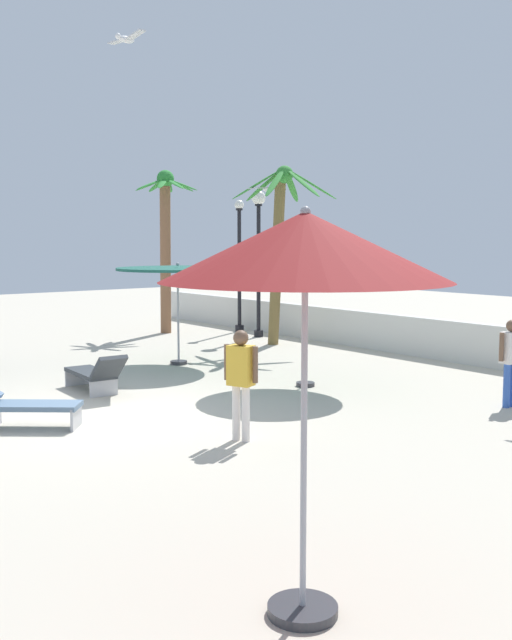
{
  "coord_description": "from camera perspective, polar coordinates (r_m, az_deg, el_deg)",
  "views": [
    {
      "loc": [
        10.99,
        -5.38,
        2.94
      ],
      "look_at": [
        0.0,
        3.19,
        1.4
      ],
      "focal_mm": 41.12,
      "sensor_mm": 36.0,
      "label": 1
    }
  ],
  "objects": [
    {
      "name": "ground_plane",
      "position": [
        12.59,
        -11.63,
        -7.34
      ],
      "size": [
        56.0,
        56.0,
        0.0
      ],
      "primitive_type": "plane",
      "color": "beige"
    },
    {
      "name": "boundary_wall",
      "position": [
        18.36,
        14.75,
        -1.55
      ],
      "size": [
        25.2,
        0.3,
        0.99
      ],
      "primitive_type": "cube",
      "color": "silver",
      "rests_on": "ground_plane"
    },
    {
      "name": "patio_umbrella_1",
      "position": [
        5.49,
        3.85,
        5.39
      ],
      "size": [
        2.21,
        2.21,
        3.19
      ],
      "color": "#333338",
      "rests_on": "ground_plane"
    },
    {
      "name": "patio_umbrella_2",
      "position": [
        14.52,
        3.94,
        4.67
      ],
      "size": [
        2.64,
        2.64,
        2.76
      ],
      "color": "#333338",
      "rests_on": "ground_plane"
    },
    {
      "name": "patio_umbrella_3",
      "position": [
        17.2,
        -6.12,
        3.75
      ],
      "size": [
        2.85,
        2.85,
        2.4
      ],
      "color": "#333338",
      "rests_on": "ground_plane"
    },
    {
      "name": "palm_tree_1",
      "position": [
        23.04,
        -7.06,
        6.75
      ],
      "size": [
        1.99,
        1.99,
        5.06
      ],
      "color": "brown",
      "rests_on": "ground_plane"
    },
    {
      "name": "palm_tree_2",
      "position": [
        20.18,
        1.82,
        6.75
      ],
      "size": [
        2.87,
        2.52,
        4.92
      ],
      "color": "brown",
      "rests_on": "ground_plane"
    },
    {
      "name": "lamp_post_0",
      "position": [
        21.96,
        0.2,
        6.25
      ],
      "size": [
        0.42,
        0.42,
        4.37
      ],
      "color": "black",
      "rests_on": "ground_plane"
    },
    {
      "name": "lamp_post_1",
      "position": [
        23.3,
        -1.3,
        4.6
      ],
      "size": [
        0.3,
        0.3,
        4.17
      ],
      "color": "black",
      "rests_on": "ground_plane"
    },
    {
      "name": "lounge_chair_0",
      "position": [
        12.1,
        -17.92,
        -6.13
      ],
      "size": [
        1.61,
        1.8,
        0.83
      ],
      "color": "#B7B7BC",
      "rests_on": "ground_plane"
    },
    {
      "name": "lounge_chair_1",
      "position": [
        14.42,
        -12.41,
        -4.03
      ],
      "size": [
        1.91,
        0.66,
        0.84
      ],
      "color": "#B7B7BC",
      "rests_on": "ground_plane"
    },
    {
      "name": "guest_0",
      "position": [
        10.66,
        -1.18,
        -4.24
      ],
      "size": [
        0.52,
        0.36,
        1.64
      ],
      "color": "silver",
      "rests_on": "ground_plane"
    },
    {
      "name": "guest_1",
      "position": [
        13.56,
        19.24,
        -2.58
      ],
      "size": [
        0.3,
        0.55,
        1.55
      ],
      "color": "#3359B2",
      "rests_on": "ground_plane"
    },
    {
      "name": "seagull_1",
      "position": [
        13.9,
        -10.13,
        20.75
      ],
      "size": [
        1.04,
        0.38,
        0.14
      ],
      "color": "white"
    },
    {
      "name": "seagull_2",
      "position": [
        20.34,
        0.9,
        10.17
      ],
      "size": [
        0.38,
        1.36,
        0.14
      ],
      "color": "white"
    }
  ]
}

